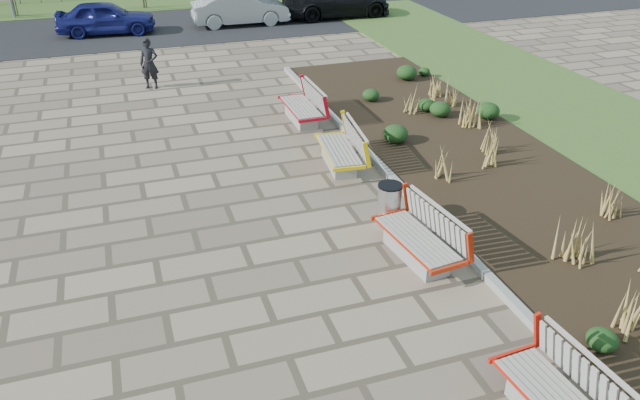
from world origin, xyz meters
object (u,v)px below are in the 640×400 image
object	(u,v)px
bench_c	(339,148)
car_blue	(106,17)
bench_b	(417,236)
litter_bin	(389,205)
bench_a	(563,400)
bench_d	(301,105)
pedestrian	(149,64)
car_silver	(240,9)
car_black	(336,0)

from	to	relation	value
bench_c	car_blue	size ratio (longest dim) A/B	0.52
bench_b	litter_bin	world-z (taller)	bench_b
bench_a	bench_d	xyz separation A→B (m)	(0.00, 11.60, 0.00)
pedestrian	car_blue	bearing A→B (deg)	117.14
bench_c	car_blue	distance (m)	16.24
car_silver	car_black	world-z (taller)	car_black
car_blue	bench_c	bearing A→B (deg)	-156.98
bench_c	car_silver	xyz separation A→B (m)	(0.88, 15.32, 0.23)
bench_d	litter_bin	world-z (taller)	bench_d
bench_c	litter_bin	world-z (taller)	bench_c
car_silver	car_black	distance (m)	4.63
litter_bin	pedestrian	distance (m)	11.17
bench_b	car_black	xyz separation A→B (m)	(5.50, 19.73, 0.27)
bench_c	car_silver	distance (m)	15.35
bench_b	bench_d	distance (m)	7.39
bench_b	litter_bin	size ratio (longest dim) A/B	2.31
car_blue	car_silver	xyz separation A→B (m)	(5.80, -0.16, 0.02)
litter_bin	car_silver	size ratio (longest dim) A/B	0.21
bench_a	bench_c	bearing A→B (deg)	85.59
car_black	bench_c	bearing A→B (deg)	160.91
bench_a	car_black	distance (m)	24.57
pedestrian	car_black	xyz separation A→B (m)	(9.28, 7.94, -0.04)
car_silver	car_blue	bearing A→B (deg)	90.30
bench_d	litter_bin	distance (m)	6.09
car_blue	car_black	bearing A→B (deg)	-84.51
bench_a	car_black	xyz separation A→B (m)	(5.50, 23.94, 0.27)
bench_d	car_blue	world-z (taller)	car_blue
car_black	litter_bin	bearing A→B (deg)	163.90
bench_b	pedestrian	world-z (taller)	pedestrian
car_black	bench_a	bearing A→B (deg)	167.52
pedestrian	car_black	distance (m)	12.21
litter_bin	car_black	world-z (taller)	car_black
litter_bin	pedestrian	bearing A→B (deg)	109.88
bench_b	bench_c	size ratio (longest dim) A/B	1.00
litter_bin	car_silver	world-z (taller)	car_silver
bench_a	pedestrian	bearing A→B (deg)	98.87
bench_d	car_black	distance (m)	13.52
bench_a	litter_bin	xyz separation A→B (m)	(0.02, 5.51, -0.05)
bench_c	bench_d	xyz separation A→B (m)	(0.00, 3.15, 0.00)
bench_b	pedestrian	size ratio (longest dim) A/B	1.29
bench_a	car_silver	world-z (taller)	car_silver
pedestrian	car_silver	size ratio (longest dim) A/B	0.38
bench_a	pedestrian	xyz separation A→B (m)	(-3.78, 16.01, 0.32)
litter_bin	bench_c	bearing A→B (deg)	90.36
bench_b	bench_d	bearing A→B (deg)	83.30
bench_a	car_blue	world-z (taller)	car_blue
car_blue	car_black	xyz separation A→B (m)	(10.42, 0.02, 0.06)
bench_b	car_silver	bearing A→B (deg)	80.73
car_silver	bench_d	bearing A→B (deg)	177.71
bench_c	car_black	size ratio (longest dim) A/B	0.40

